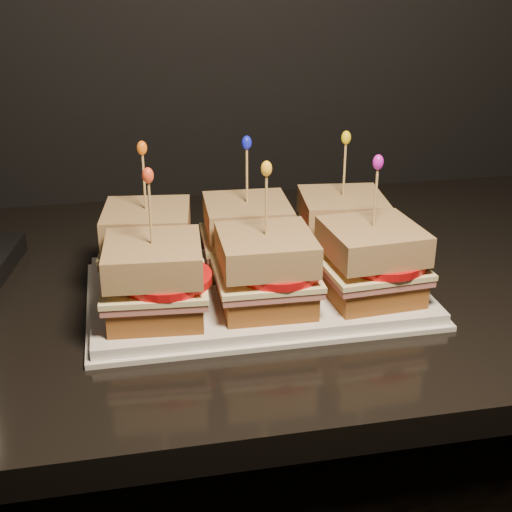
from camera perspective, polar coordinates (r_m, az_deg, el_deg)
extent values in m
cube|color=black|center=(0.93, -12.37, -3.26)|extent=(2.18, 0.68, 0.03)
cube|color=white|center=(0.87, 0.00, -2.79)|extent=(0.39, 0.24, 0.02)
cube|color=white|center=(0.87, 0.00, -3.15)|extent=(0.40, 0.25, 0.01)
cube|color=#5A3012|center=(0.89, -8.52, -0.59)|extent=(0.11, 0.11, 0.03)
cube|color=#B46960|center=(0.89, -8.59, 0.47)|extent=(0.12, 0.12, 0.01)
cube|color=#FFF2AD|center=(0.88, -8.61, 0.88)|extent=(0.13, 0.12, 0.01)
cylinder|color=red|center=(0.88, -7.84, 1.25)|extent=(0.10, 0.10, 0.01)
cube|color=#67350F|center=(0.87, -8.73, 2.67)|extent=(0.12, 0.12, 0.03)
cylinder|color=tan|center=(0.86, -8.92, 5.63)|extent=(0.00, 0.00, 0.09)
ellipsoid|color=orange|center=(0.85, -9.11, 8.54)|extent=(0.01, 0.01, 0.02)
cube|color=#5A3012|center=(0.91, -0.70, 0.03)|extent=(0.11, 0.11, 0.03)
cube|color=#B46960|center=(0.90, -0.70, 1.08)|extent=(0.12, 0.11, 0.01)
cube|color=#FFF2AD|center=(0.90, -0.70, 1.49)|extent=(0.12, 0.11, 0.01)
cylinder|color=red|center=(0.89, 0.12, 1.86)|extent=(0.10, 0.10, 0.01)
cube|color=#67350F|center=(0.89, -0.71, 3.26)|extent=(0.11, 0.11, 0.03)
cylinder|color=tan|center=(0.87, -0.73, 6.19)|extent=(0.00, 0.00, 0.09)
ellipsoid|color=#141CE0|center=(0.86, -0.75, 9.06)|extent=(0.01, 0.01, 0.02)
cube|color=#5A3012|center=(0.94, 6.77, 0.63)|extent=(0.11, 0.11, 0.03)
cube|color=#B46960|center=(0.93, 6.82, 1.65)|extent=(0.12, 0.12, 0.01)
cube|color=#FFF2AD|center=(0.93, 6.84, 2.05)|extent=(0.12, 0.12, 0.01)
cylinder|color=red|center=(0.92, 7.69, 2.40)|extent=(0.10, 0.10, 0.01)
cube|color=#67350F|center=(0.92, 6.93, 3.77)|extent=(0.11, 0.11, 0.03)
cylinder|color=tan|center=(0.90, 7.08, 6.61)|extent=(0.00, 0.00, 0.09)
ellipsoid|color=yellow|center=(0.89, 7.22, 9.38)|extent=(0.01, 0.01, 0.02)
cube|color=#5A3012|center=(0.79, -8.01, -3.80)|extent=(0.11, 0.11, 0.03)
cube|color=#B46960|center=(0.79, -8.08, -2.63)|extent=(0.12, 0.12, 0.01)
cube|color=#FFF2AD|center=(0.78, -8.11, -2.17)|extent=(0.12, 0.12, 0.01)
cylinder|color=red|center=(0.77, -7.23, -1.79)|extent=(0.10, 0.10, 0.01)
cube|color=#67350F|center=(0.77, -8.23, -0.19)|extent=(0.11, 0.11, 0.03)
cylinder|color=tan|center=(0.75, -8.44, 3.12)|extent=(0.00, 0.00, 0.09)
ellipsoid|color=#E74523|center=(0.74, -8.65, 6.39)|extent=(0.01, 0.01, 0.02)
cube|color=#5A3012|center=(0.81, 0.78, -3.04)|extent=(0.10, 0.10, 0.03)
cube|color=#B46960|center=(0.80, 0.79, -1.88)|extent=(0.11, 0.11, 0.01)
cube|color=#FFF2AD|center=(0.80, 0.79, -1.43)|extent=(0.12, 0.11, 0.01)
cylinder|color=red|center=(0.79, 1.74, -1.04)|extent=(0.10, 0.10, 0.01)
cube|color=#67350F|center=(0.78, 0.81, 0.52)|extent=(0.11, 0.11, 0.03)
cylinder|color=tan|center=(0.77, 0.83, 3.79)|extent=(0.00, 0.00, 0.09)
ellipsoid|color=yellow|center=(0.75, 0.84, 7.01)|extent=(0.01, 0.01, 0.02)
cube|color=#5A3012|center=(0.84, 9.07, -2.25)|extent=(0.11, 0.11, 0.03)
cube|color=#B46960|center=(0.83, 9.15, -1.14)|extent=(0.12, 0.11, 0.01)
cube|color=#FFF2AD|center=(0.83, 9.18, -0.70)|extent=(0.12, 0.12, 0.01)
cylinder|color=red|center=(0.83, 10.14, -0.32)|extent=(0.10, 0.10, 0.01)
cube|color=#67350F|center=(0.82, 9.31, 1.18)|extent=(0.11, 0.11, 0.03)
cylinder|color=tan|center=(0.80, 9.53, 4.32)|extent=(0.00, 0.00, 0.09)
ellipsoid|color=#C018B8|center=(0.79, 9.75, 7.41)|extent=(0.01, 0.01, 0.02)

